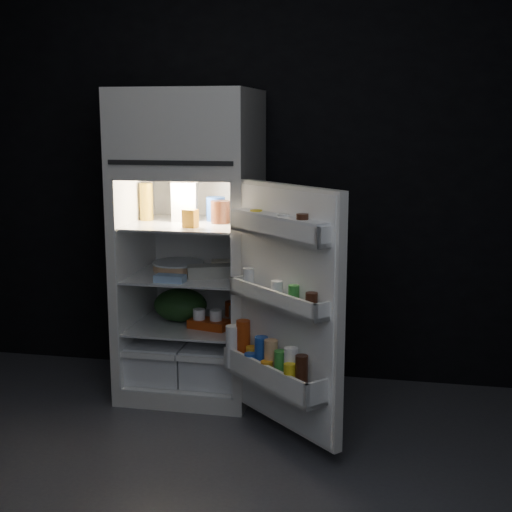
% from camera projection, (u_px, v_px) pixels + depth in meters
% --- Properties ---
extents(floor, '(4.00, 3.40, 0.00)m').
position_uv_depth(floor, '(178.00, 507.00, 3.02)').
color(floor, '#49494E').
rests_on(floor, ground).
extents(wall_back, '(4.00, 0.00, 2.70)m').
position_uv_depth(wall_back, '(257.00, 162.00, 4.40)').
color(wall_back, black).
rests_on(wall_back, ground).
extents(refrigerator, '(0.76, 0.71, 1.78)m').
position_uv_depth(refrigerator, '(192.00, 234.00, 4.17)').
color(refrigerator, silver).
rests_on(refrigerator, ground).
extents(fridge_door, '(0.66, 0.63, 1.22)m').
position_uv_depth(fridge_door, '(283.00, 313.00, 3.49)').
color(fridge_door, silver).
rests_on(fridge_door, ground).
extents(milk_jug, '(0.17, 0.17, 0.24)m').
position_uv_depth(milk_jug, '(184.00, 200.00, 4.17)').
color(milk_jug, white).
rests_on(milk_jug, refrigerator).
extents(mayo_jar, '(0.14, 0.14, 0.14)m').
position_uv_depth(mayo_jar, '(216.00, 209.00, 4.17)').
color(mayo_jar, '#1C4297').
rests_on(mayo_jar, refrigerator).
extents(jam_jar, '(0.12, 0.12, 0.13)m').
position_uv_depth(jam_jar, '(220.00, 212.00, 4.08)').
color(jam_jar, '#32180E').
rests_on(jam_jar, refrigerator).
extents(amber_bottle, '(0.10, 0.10, 0.22)m').
position_uv_depth(amber_bottle, '(146.00, 202.00, 4.19)').
color(amber_bottle, '#A9801B').
rests_on(amber_bottle, refrigerator).
extents(small_carton, '(0.09, 0.07, 0.10)m').
position_uv_depth(small_carton, '(190.00, 218.00, 3.92)').
color(small_carton, orange).
rests_on(small_carton, refrigerator).
extents(egg_carton, '(0.31, 0.20, 0.07)m').
position_uv_depth(egg_carton, '(213.00, 271.00, 4.06)').
color(egg_carton, gray).
rests_on(egg_carton, refrigerator).
extents(pie, '(0.36, 0.36, 0.04)m').
position_uv_depth(pie, '(178.00, 267.00, 4.26)').
color(pie, tan).
rests_on(pie, refrigerator).
extents(flat_package, '(0.17, 0.09, 0.04)m').
position_uv_depth(flat_package, '(170.00, 278.00, 3.95)').
color(flat_package, '#85A7CE').
rests_on(flat_package, refrigerator).
extents(wrapped_pkg, '(0.13, 0.12, 0.05)m').
position_uv_depth(wrapped_pkg, '(221.00, 264.00, 4.30)').
color(wrapped_pkg, '#F9EDCB').
rests_on(wrapped_pkg, refrigerator).
extents(produce_bag, '(0.39, 0.36, 0.20)m').
position_uv_depth(produce_bag, '(180.00, 305.00, 4.25)').
color(produce_bag, '#193815').
rests_on(produce_bag, refrigerator).
extents(yogurt_tray, '(0.25, 0.17, 0.05)m').
position_uv_depth(yogurt_tray, '(209.00, 324.00, 4.11)').
color(yogurt_tray, '#A1340D').
rests_on(yogurt_tray, refrigerator).
extents(small_can_red, '(0.07, 0.07, 0.09)m').
position_uv_depth(small_can_red, '(230.00, 309.00, 4.37)').
color(small_can_red, '#A1340D').
rests_on(small_can_red, refrigerator).
extents(small_can_silver, '(0.08, 0.08, 0.09)m').
position_uv_depth(small_can_silver, '(235.00, 314.00, 4.26)').
color(small_can_silver, silver).
rests_on(small_can_silver, refrigerator).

